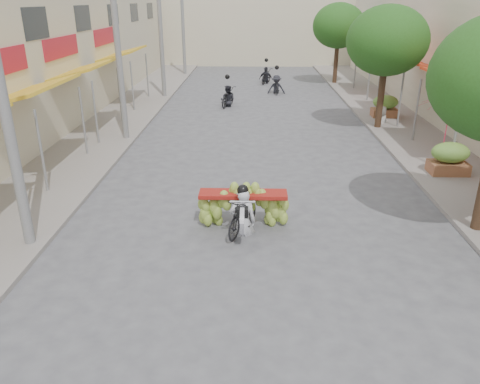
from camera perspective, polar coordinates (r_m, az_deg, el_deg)
name	(u,v)px	position (r m, az deg, el deg)	size (l,w,h in m)	color
ground	(262,334)	(8.51, 2.72, -16.96)	(120.00, 120.00, 0.00)	#56565B
sidewalk_left	(109,121)	(23.24, -15.70, 8.33)	(4.00, 60.00, 0.12)	gray
sidewalk_right	(406,123)	(23.37, 19.63, 7.94)	(4.00, 60.00, 0.12)	gray
far_building	(255,22)	(44.61, 1.88, 19.99)	(20.00, 6.00, 7.00)	beige
utility_pole_mid	(117,38)	(19.33, -14.78, 17.68)	(0.60, 0.24, 8.00)	slate
utility_pole_far	(160,26)	(28.09, -9.70, 19.35)	(0.60, 0.24, 8.00)	slate
utility_pole_back	(183,19)	(36.96, -7.00, 20.16)	(0.60, 0.24, 8.00)	slate
street_tree_mid	(387,41)	(21.39, 17.51, 17.14)	(3.40, 3.40, 5.25)	#3A2719
street_tree_far	(339,26)	(33.09, 11.93, 19.20)	(3.40, 3.40, 5.25)	#3A2719
produce_crate_mid	(450,156)	(16.60, 24.22, 4.04)	(1.20, 0.88, 1.16)	brown
produce_crate_far	(385,104)	(23.93, 17.29, 10.16)	(1.20, 0.88, 1.16)	brown
banana_motorbike	(243,203)	(11.55, 0.36, -1.40)	(2.20, 1.84, 2.19)	black
market_umbrella	(453,96)	(16.74, 24.52, 10.56)	(2.42, 2.42, 1.83)	#C01939
pedestrian	(383,106)	(22.64, 16.99, 10.00)	(0.88, 0.77, 1.54)	silver
bg_motorbike_a	(227,93)	(25.75, -1.54, 11.98)	(1.10, 1.90, 1.95)	black
bg_motorbike_b	(277,80)	(29.44, 4.48, 13.51)	(1.08, 1.63, 1.95)	black
bg_motorbike_c	(266,72)	(33.10, 3.20, 14.38)	(1.17, 1.86, 1.95)	black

